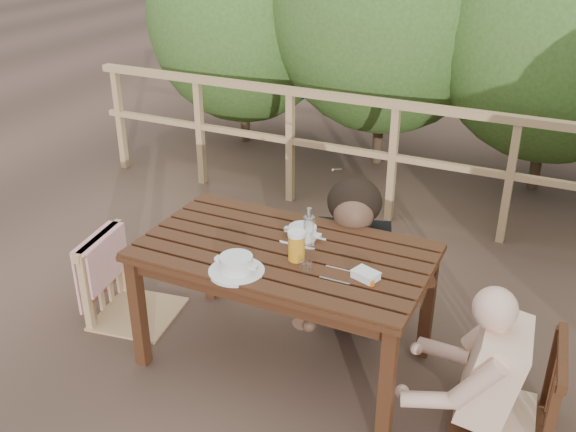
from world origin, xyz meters
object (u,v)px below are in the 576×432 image
at_px(chair_left, 130,246).
at_px(woman, 356,202).
at_px(soup_near, 236,265).
at_px(bottle, 309,230).
at_px(diner_right, 526,321).
at_px(butter_tub, 366,276).
at_px(table, 284,307).
at_px(chair_right, 514,346).
at_px(tumbler, 306,268).
at_px(beer_glass, 296,247).
at_px(chair_far, 353,242).
at_px(soup_far, 303,234).

relative_size(chair_left, woman, 0.70).
distance_m(soup_near, bottle, 0.44).
relative_size(diner_right, butter_tub, 10.19).
distance_m(diner_right, bottle, 1.15).
distance_m(table, chair_right, 1.23).
bearing_deg(bottle, woman, 87.84).
bearing_deg(butter_tub, soup_near, -142.34).
bearing_deg(bottle, table, -152.62).
distance_m(diner_right, tumbler, 1.06).
bearing_deg(chair_left, butter_tub, -102.26).
distance_m(chair_right, beer_glass, 1.15).
xyz_separation_m(chair_left, woman, (1.17, 0.73, 0.22)).
relative_size(chair_far, soup_near, 3.22).
relative_size(chair_far, soup_far, 3.54).
bearing_deg(chair_right, diner_right, 85.92).
distance_m(soup_far, bottle, 0.14).
bearing_deg(beer_glass, chair_right, 2.97).
bearing_deg(tumbler, butter_tub, 12.02).
distance_m(bottle, tumbler, 0.26).
bearing_deg(chair_far, table, -118.07).
bearing_deg(beer_glass, soup_far, 106.37).
xyz_separation_m(soup_near, bottle, (0.23, 0.37, 0.08)).
height_order(chair_left, chair_right, chair_left).
height_order(soup_near, beer_glass, beer_glass).
bearing_deg(beer_glass, table, 144.53).
height_order(diner_right, beer_glass, diner_right).
bearing_deg(soup_near, chair_right, 12.09).
bearing_deg(woman, bottle, 71.16).
height_order(chair_right, butter_tub, chair_right).
relative_size(chair_left, chair_far, 1.11).
height_order(diner_right, tumbler, diner_right).
bearing_deg(soup_near, diner_right, 11.83).
distance_m(soup_far, beer_glass, 0.24).
bearing_deg(chair_left, tumbler, -105.94).
bearing_deg(table, diner_right, -0.89).
distance_m(beer_glass, butter_tub, 0.39).
xyz_separation_m(diner_right, soup_far, (-1.21, 0.17, 0.11)).
bearing_deg(woman, soup_far, 63.50).
bearing_deg(diner_right, chair_far, 52.71).
height_order(chair_left, tumbler, chair_left).
relative_size(diner_right, bottle, 5.22).
distance_m(chair_right, woman, 1.33).
relative_size(chair_far, butter_tub, 7.14).
height_order(chair_left, bottle, chair_left).
xyz_separation_m(woman, bottle, (-0.03, -0.66, 0.12)).
height_order(chair_far, bottle, bottle).
bearing_deg(woman, table, 62.23).
relative_size(soup_near, beer_glass, 1.61).
relative_size(soup_near, bottle, 1.14).
bearing_deg(chair_left, soup_near, -116.73).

